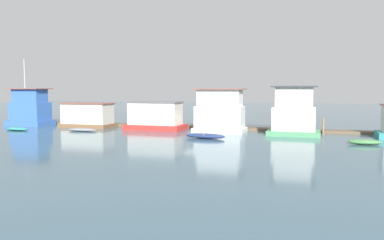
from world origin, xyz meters
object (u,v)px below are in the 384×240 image
(houseboat_blue, at_px, (30,109))
(mooring_post_near_right, at_px, (97,118))
(houseboat_white, at_px, (220,112))
(dinghy_teal, at_px, (17,129))
(dinghy_green, at_px, (365,142))
(mooring_post_far_left, at_px, (323,126))
(houseboat_brown, at_px, (88,115))
(houseboat_red, at_px, (155,116))
(dinghy_grey, at_px, (82,130))
(dinghy_navy, at_px, (205,136))
(houseboat_green, at_px, (294,114))

(houseboat_blue, bearing_deg, mooring_post_near_right, 11.77)
(houseboat_white, xyz_separation_m, dinghy_teal, (-23.46, -5.83, -2.09))
(dinghy_green, height_order, mooring_post_far_left, mooring_post_far_left)
(houseboat_blue, distance_m, houseboat_brown, 8.95)
(houseboat_red, relative_size, dinghy_green, 2.43)
(dinghy_teal, height_order, mooring_post_far_left, mooring_post_far_left)
(dinghy_grey, distance_m, dinghy_green, 29.99)
(houseboat_blue, relative_size, mooring_post_far_left, 5.15)
(houseboat_brown, bearing_deg, houseboat_blue, -178.61)
(houseboat_blue, height_order, dinghy_navy, houseboat_blue)
(houseboat_white, height_order, dinghy_green, houseboat_white)
(houseboat_red, height_order, dinghy_green, houseboat_red)
(houseboat_brown, xyz_separation_m, houseboat_red, (9.67, -0.19, 0.08))
(houseboat_white, bearing_deg, houseboat_blue, 179.82)
(houseboat_brown, distance_m, dinghy_grey, 5.33)
(houseboat_green, relative_size, dinghy_grey, 1.46)
(houseboat_blue, height_order, dinghy_teal, houseboat_blue)
(houseboat_red, distance_m, mooring_post_far_left, 19.43)
(houseboat_red, bearing_deg, houseboat_green, -1.89)
(dinghy_teal, height_order, dinghy_green, dinghy_green)
(dinghy_teal, bearing_deg, dinghy_green, 0.18)
(dinghy_navy, height_order, dinghy_green, dinghy_navy)
(dinghy_green, bearing_deg, dinghy_grey, 177.28)
(houseboat_red, bearing_deg, houseboat_brown, 178.88)
(houseboat_white, relative_size, houseboat_green, 1.07)
(houseboat_blue, distance_m, dinghy_grey, 12.25)
(houseboat_red, bearing_deg, dinghy_grey, -149.02)
(mooring_post_far_left, bearing_deg, houseboat_brown, -176.62)
(houseboat_blue, xyz_separation_m, dinghy_teal, (3.21, -5.92, -2.01))
(houseboat_white, height_order, dinghy_teal, houseboat_white)
(houseboat_white, xyz_separation_m, mooring_post_far_left, (11.25, 2.02, -1.42))
(houseboat_brown, relative_size, houseboat_white, 1.16)
(houseboat_white, distance_m, dinghy_teal, 24.26)
(dinghy_navy, bearing_deg, mooring_post_far_left, 35.59)
(dinghy_green, xyz_separation_m, mooring_post_near_right, (-31.96, 7.73, 0.81))
(mooring_post_near_right, bearing_deg, dinghy_green, -13.60)
(houseboat_red, xyz_separation_m, dinghy_navy, (8.08, -6.14, -1.35))
(dinghy_grey, bearing_deg, mooring_post_near_right, 107.59)
(houseboat_green, distance_m, dinghy_navy, 10.15)
(houseboat_blue, height_order, houseboat_brown, houseboat_blue)
(houseboat_blue, bearing_deg, houseboat_brown, 1.39)
(houseboat_red, xyz_separation_m, mooring_post_near_right, (-9.33, 1.90, -0.55))
(houseboat_brown, height_order, mooring_post_near_right, houseboat_brown)
(houseboat_red, height_order, dinghy_grey, houseboat_red)
(dinghy_teal, distance_m, dinghy_navy, 23.46)
(houseboat_blue, xyz_separation_m, dinghy_green, (41.22, -5.80, -1.96))
(houseboat_brown, distance_m, dinghy_green, 32.88)
(dinghy_grey, relative_size, mooring_post_near_right, 1.76)
(mooring_post_far_left, bearing_deg, dinghy_green, -66.88)
(dinghy_grey, bearing_deg, dinghy_teal, -169.15)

